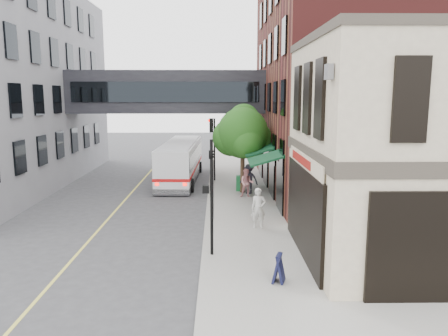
{
  "coord_description": "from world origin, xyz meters",
  "views": [
    {
      "loc": [
        0.64,
        -14.23,
        6.28
      ],
      "look_at": [
        0.91,
        4.62,
        3.13
      ],
      "focal_mm": 35.0,
      "sensor_mm": 36.0,
      "label": 1
    }
  ],
  "objects_px": {
    "pedestrian_c": "(249,179)",
    "sandwich_board": "(279,268)",
    "pedestrian_b": "(247,183)",
    "newspaper_box": "(240,183)",
    "bus": "(181,160)",
    "pedestrian_a": "(258,208)"
  },
  "relations": [
    {
      "from": "pedestrian_c",
      "to": "sandwich_board",
      "type": "xyz_separation_m",
      "value": [
        0.06,
        -13.2,
        -0.46
      ]
    },
    {
      "from": "pedestrian_b",
      "to": "pedestrian_c",
      "type": "distance_m",
      "value": 0.99
    },
    {
      "from": "newspaper_box",
      "to": "sandwich_board",
      "type": "distance_m",
      "value": 14.05
    },
    {
      "from": "bus",
      "to": "pedestrian_a",
      "type": "bearing_deg",
      "value": -69.13
    },
    {
      "from": "pedestrian_a",
      "to": "newspaper_box",
      "type": "xyz_separation_m",
      "value": [
        -0.45,
        8.02,
        -0.44
      ]
    },
    {
      "from": "pedestrian_a",
      "to": "pedestrian_c",
      "type": "bearing_deg",
      "value": 87.74
    },
    {
      "from": "bus",
      "to": "newspaper_box",
      "type": "distance_m",
      "value": 5.94
    },
    {
      "from": "newspaper_box",
      "to": "sandwich_board",
      "type": "relative_size",
      "value": 1.04
    },
    {
      "from": "bus",
      "to": "sandwich_board",
      "type": "relative_size",
      "value": 11.04
    },
    {
      "from": "pedestrian_b",
      "to": "sandwich_board",
      "type": "xyz_separation_m",
      "value": [
        0.25,
        -12.23,
        -0.39
      ]
    },
    {
      "from": "sandwich_board",
      "to": "newspaper_box",
      "type": "bearing_deg",
      "value": 110.3
    },
    {
      "from": "bus",
      "to": "pedestrian_a",
      "type": "relative_size",
      "value": 5.63
    },
    {
      "from": "pedestrian_c",
      "to": "sandwich_board",
      "type": "relative_size",
      "value": 1.96
    },
    {
      "from": "sandwich_board",
      "to": "pedestrian_c",
      "type": "bearing_deg",
      "value": 108.2
    },
    {
      "from": "pedestrian_b",
      "to": "sandwich_board",
      "type": "height_order",
      "value": "pedestrian_b"
    },
    {
      "from": "pedestrian_b",
      "to": "sandwich_board",
      "type": "bearing_deg",
      "value": -82.88
    },
    {
      "from": "pedestrian_b",
      "to": "newspaper_box",
      "type": "height_order",
      "value": "pedestrian_b"
    },
    {
      "from": "pedestrian_b",
      "to": "pedestrian_c",
      "type": "height_order",
      "value": "pedestrian_c"
    },
    {
      "from": "pedestrian_a",
      "to": "newspaper_box",
      "type": "bearing_deg",
      "value": 91.49
    },
    {
      "from": "pedestrian_b",
      "to": "newspaper_box",
      "type": "relative_size",
      "value": 1.75
    },
    {
      "from": "pedestrian_a",
      "to": "pedestrian_b",
      "type": "height_order",
      "value": "pedestrian_a"
    },
    {
      "from": "pedestrian_a",
      "to": "newspaper_box",
      "type": "relative_size",
      "value": 1.89
    }
  ]
}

